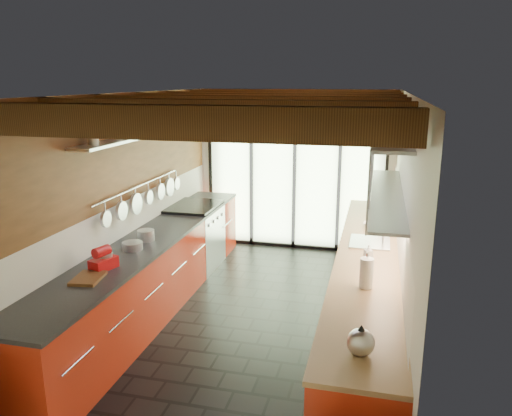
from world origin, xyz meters
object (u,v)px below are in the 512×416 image
object	(u,v)px
paper_towel	(366,273)
soap_bottle	(368,253)
bowl	(371,225)
stand_mixer	(104,260)
kettle	(361,341)

from	to	relation	value
paper_towel	soap_bottle	size ratio (longest dim) A/B	1.91
paper_towel	soap_bottle	world-z (taller)	paper_towel
paper_towel	bowl	size ratio (longest dim) A/B	1.71
stand_mixer	bowl	distance (m)	3.33
kettle	paper_towel	size ratio (longest dim) A/B	0.79
stand_mixer	kettle	world-z (taller)	stand_mixer
soap_bottle	paper_towel	bearing A→B (deg)	-90.00
paper_towel	kettle	bearing A→B (deg)	-90.00
soap_bottle	bowl	distance (m)	1.29
stand_mixer	soap_bottle	bearing A→B (deg)	18.85
stand_mixer	soap_bottle	xyz separation A→B (m)	(2.54, 0.87, -0.01)
paper_towel	soap_bottle	xyz separation A→B (m)	(0.00, 0.72, -0.05)
paper_towel	bowl	bearing A→B (deg)	90.00
stand_mixer	bowl	xyz separation A→B (m)	(2.54, 2.15, -0.07)
soap_bottle	kettle	bearing A→B (deg)	-90.00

